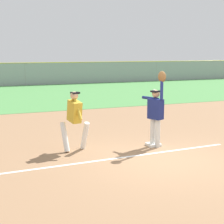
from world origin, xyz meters
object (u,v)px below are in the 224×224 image
object	(u,v)px
parked_car_silver	(49,75)
parked_car_red	(94,74)
baseball	(154,90)
fielder	(156,110)
runner	(75,117)
first_base	(153,144)

from	to	relation	value
parked_car_silver	parked_car_red	world-z (taller)	same
baseball	parked_car_silver	xyz separation A→B (m)	(2.10, 24.36, -0.99)
baseball	parked_car_silver	world-z (taller)	baseball
parked_car_red	parked_car_silver	bearing A→B (deg)	171.19
baseball	parked_car_red	distance (m)	24.50
fielder	runner	world-z (taller)	fielder
parked_car_silver	first_base	bearing A→B (deg)	-95.22
parked_car_red	baseball	bearing A→B (deg)	-104.31
fielder	runner	distance (m)	2.42
fielder	runner	size ratio (longest dim) A/B	1.33
fielder	parked_car_red	distance (m)	24.91
fielder	baseball	world-z (taller)	fielder
first_base	runner	distance (m)	2.58
runner	parked_car_silver	distance (m)	24.69
parked_car_silver	parked_car_red	xyz separation A→B (m)	(4.21, -0.70, 0.00)
parked_car_red	first_base	bearing A→B (deg)	-104.46
first_base	parked_car_silver	bearing A→B (deg)	84.80
fielder	first_base	bearing A→B (deg)	-108.52
first_base	parked_car_red	size ratio (longest dim) A/B	0.09
baseball	parked_car_silver	bearing A→B (deg)	85.07
fielder	runner	xyz separation A→B (m)	(-2.36, 0.50, -0.12)
runner	parked_car_silver	xyz separation A→B (m)	(4.60, 24.26, -0.32)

